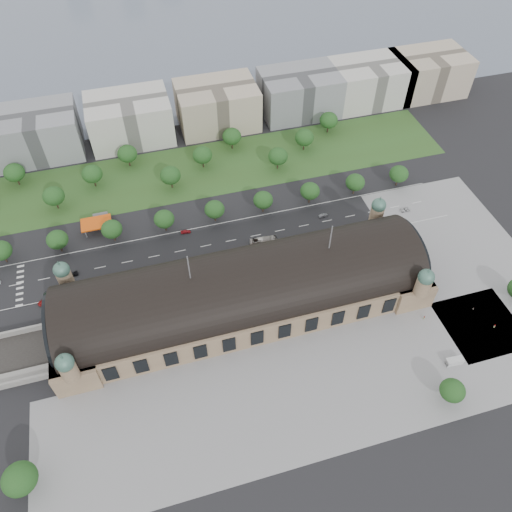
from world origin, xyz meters
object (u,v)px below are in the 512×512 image
object	(u,v)px
parked_car_0	(69,303)
bus_mid	(265,249)
petrol_station	(99,221)
parked_car_6	(190,273)
traffic_car_3	(186,232)
parked_car_1	(44,301)
bus_east	(264,241)
pedestrian_0	(424,318)
pedestrian_2	(473,309)
van_south	(454,361)
parked_car_4	(105,288)
traffic_car_2	(72,274)
parked_car_2	(119,288)
traffic_car_6	(405,210)
parked_car_3	(120,285)
traffic_car_5	(323,215)
bus_west	(235,253)
traffic_car_4	(231,251)
pedestrian_5	(494,326)
parked_car_5	(132,289)

from	to	relation	value
parked_car_0	bus_mid	xyz separation A→B (m)	(87.23, 6.00, 0.97)
petrol_station	parked_car_6	size ratio (longest dim) A/B	2.74
traffic_car_3	parked_car_1	distance (m)	68.98
bus_east	pedestrian_0	world-z (taller)	bus_east
pedestrian_2	pedestrian_0	bearing A→B (deg)	47.76
van_south	parked_car_4	bearing A→B (deg)	152.56
parked_car_0	van_south	xyz separation A→B (m)	(139.63, -68.55, 0.60)
traffic_car_2	parked_car_2	bearing A→B (deg)	47.61
petrol_station	traffic_car_6	bearing A→B (deg)	-12.11
pedestrian_2	traffic_car_6	bearing A→B (deg)	-38.97
parked_car_3	pedestrian_2	world-z (taller)	pedestrian_2
traffic_car_3	traffic_car_5	bearing A→B (deg)	-92.97
parked_car_0	parked_car_6	distance (m)	52.00
petrol_station	traffic_car_3	distance (m)	42.01
petrol_station	traffic_car_5	xyz separation A→B (m)	(105.11, -23.90, -2.22)
pedestrian_0	bus_mid	bearing A→B (deg)	135.53
parked_car_3	bus_west	world-z (taller)	bus_west
traffic_car_2	petrol_station	bearing A→B (deg)	146.55
petrol_station	traffic_car_4	distance (m)	65.74
traffic_car_6	van_south	bearing A→B (deg)	-14.55
traffic_car_2	parked_car_0	size ratio (longest dim) A/B	1.14
parked_car_0	bus_west	world-z (taller)	bus_west
traffic_car_4	parked_car_4	size ratio (longest dim) A/B	1.03
pedestrian_5	parked_car_1	bearing A→B (deg)	-118.12
traffic_car_6	parked_car_3	world-z (taller)	traffic_car_6
petrol_station	bus_west	size ratio (longest dim) A/B	1.19
parked_car_4	bus_mid	size ratio (longest dim) A/B	0.32
traffic_car_4	pedestrian_2	xyz separation A→B (m)	(88.43, -59.01, 0.18)
traffic_car_2	bus_mid	size ratio (longest dim) A/B	0.42
petrol_station	parked_car_2	world-z (taller)	petrol_station
parked_car_4	pedestrian_5	xyz separation A→B (m)	(148.73, -62.66, 0.21)
traffic_car_5	traffic_car_6	bearing A→B (deg)	-106.28
traffic_car_4	parked_car_6	xyz separation A→B (m)	(-20.34, -8.11, 0.05)
traffic_car_5	bus_east	distance (m)	34.44
parked_car_3	van_south	bearing A→B (deg)	29.03
parked_car_1	bus_mid	world-z (taller)	bus_mid
parked_car_3	bus_west	size ratio (longest dim) A/B	0.33
parked_car_4	bus_mid	distance (m)	71.85
parked_car_4	bus_west	distance (m)	58.26
traffic_car_5	van_south	xyz separation A→B (m)	(18.45, -88.94, 0.62)
parked_car_3	pedestrian_5	distance (m)	155.84
parked_car_5	bus_mid	world-z (taller)	bus_mid
traffic_car_5	parked_car_1	bearing A→B (deg)	91.12
traffic_car_5	pedestrian_0	xyz separation A→B (m)	(17.75, -67.65, 0.17)
traffic_car_2	parked_car_4	size ratio (longest dim) A/B	1.31
parked_car_0	parked_car_6	size ratio (longest dim) A/B	0.88
traffic_car_6	pedestrian_2	size ratio (longest dim) A/B	2.77
traffic_car_2	parked_car_3	bearing A→B (deg)	51.48
bus_west	pedestrian_0	world-z (taller)	bus_west
traffic_car_3	van_south	world-z (taller)	van_south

